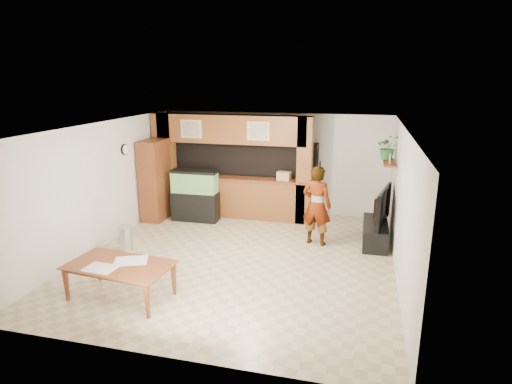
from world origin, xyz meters
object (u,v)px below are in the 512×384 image
(pantry_cabinet, at_px, (155,180))
(television, at_px, (377,206))
(aquarium, at_px, (195,196))
(dining_table, at_px, (120,282))
(person, at_px, (317,206))

(pantry_cabinet, xyz_separation_m, television, (5.35, -0.37, -0.15))
(aquarium, bearing_deg, dining_table, -86.78)
(aquarium, bearing_deg, pantry_cabinet, -174.19)
(aquarium, height_order, person, person)
(pantry_cabinet, bearing_deg, person, -9.97)
(pantry_cabinet, xyz_separation_m, dining_table, (1.29, -3.87, -0.71))
(pantry_cabinet, relative_size, person, 1.16)
(aquarium, bearing_deg, television, -7.27)
(person, relative_size, dining_table, 1.03)
(aquarium, distance_m, television, 4.38)
(pantry_cabinet, height_order, person, pantry_cabinet)
(aquarium, relative_size, person, 0.74)
(dining_table, bearing_deg, television, 46.54)
(television, xyz_separation_m, person, (-1.24, -0.35, 0.01))
(television, bearing_deg, dining_table, 142.35)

